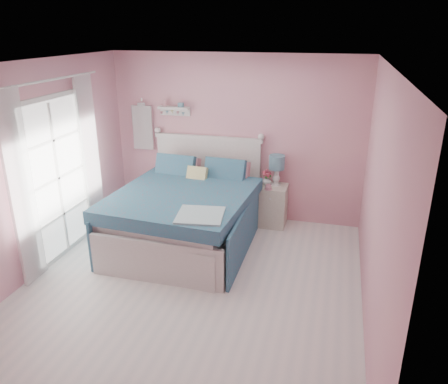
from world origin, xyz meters
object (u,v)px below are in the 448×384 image
at_px(vase, 266,180).
at_px(teacup, 268,187).
at_px(nightstand, 272,205).
at_px(table_lamp, 277,165).
at_px(bed, 187,214).

distance_m(vase, teacup, 0.21).
relative_size(vase, teacup, 1.52).
relative_size(nightstand, table_lamp, 1.36).
bearing_deg(nightstand, table_lamp, 55.12).
relative_size(table_lamp, vase, 3.25).
distance_m(nightstand, teacup, 0.40).
distance_m(nightstand, table_lamp, 0.66).
height_order(bed, vase, bed).
height_order(table_lamp, teacup, table_lamp).
xyz_separation_m(table_lamp, vase, (-0.15, -0.02, -0.26)).
relative_size(table_lamp, teacup, 4.96).
height_order(nightstand, vase, vase).
bearing_deg(vase, teacup, -71.99).
height_order(bed, nightstand, bed).
xyz_separation_m(bed, table_lamp, (1.13, 0.96, 0.55)).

